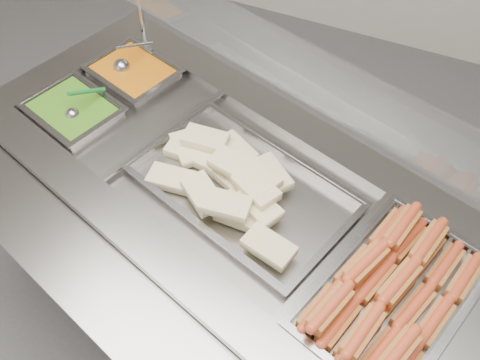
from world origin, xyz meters
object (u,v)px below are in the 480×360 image
at_px(pan_hotdogs, 391,299).
at_px(sneeze_guard, 277,55).
at_px(ladle, 123,66).
at_px(serving_spoon, 75,111).
at_px(pan_wraps, 242,191).
at_px(steam_counter, 231,249).

bearing_deg(pan_hotdogs, sneeze_guard, 143.26).
xyz_separation_m(ladle, serving_spoon, (-0.02, -0.27, 0.00)).
bearing_deg(pan_hotdogs, serving_spoon, 169.43).
bearing_deg(ladle, sneeze_guard, -10.14).
distance_m(pan_wraps, ladle, 0.70).
xyz_separation_m(steam_counter, ladle, (-0.57, 0.31, 0.42)).
relative_size(sneeze_guard, pan_hotdogs, 2.65).
height_order(steam_counter, sneeze_guard, sneeze_guard).
height_order(sneeze_guard, pan_hotdogs, sneeze_guard).
distance_m(sneeze_guard, serving_spoon, 0.74).
distance_m(pan_hotdogs, pan_wraps, 0.52).
bearing_deg(serving_spoon, pan_hotdogs, -10.57).
relative_size(pan_hotdogs, pan_wraps, 0.82).
height_order(sneeze_guard, serving_spoon, sneeze_guard).
bearing_deg(serving_spoon, ladle, 86.55).
bearing_deg(pan_wraps, serving_spoon, 175.05).
bearing_deg(pan_hotdogs, steam_counter, 162.53).
relative_size(pan_hotdogs, serving_spoon, 3.51).
bearing_deg(serving_spoon, pan_wraps, -4.95).
xyz_separation_m(pan_wraps, ladle, (-0.62, 0.32, 0.03)).
xyz_separation_m(pan_hotdogs, ladle, (-1.12, 0.48, 0.05)).
bearing_deg(serving_spoon, steam_counter, -3.77).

